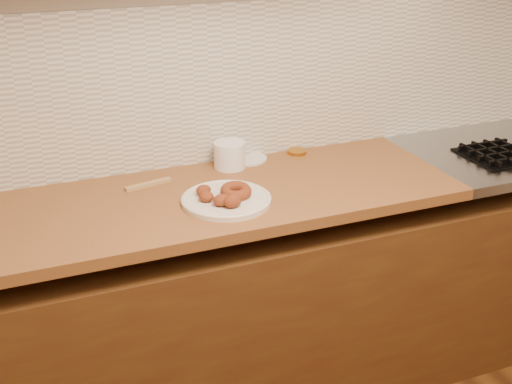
% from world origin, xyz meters
% --- Properties ---
extents(wall_back, '(4.00, 0.02, 2.70)m').
position_xyz_m(wall_back, '(0.00, 2.00, 1.35)').
color(wall_back, tan).
rests_on(wall_back, ground).
extents(base_cabinet, '(3.60, 0.60, 0.77)m').
position_xyz_m(base_cabinet, '(0.00, 1.69, 0.39)').
color(base_cabinet, '#533513').
rests_on(base_cabinet, floor).
extents(butcher_block, '(2.30, 0.62, 0.04)m').
position_xyz_m(butcher_block, '(-0.65, 1.69, 0.88)').
color(butcher_block, brown).
rests_on(butcher_block, base_cabinet).
extents(backsplash, '(3.60, 0.02, 0.60)m').
position_xyz_m(backsplash, '(0.00, 1.99, 1.20)').
color(backsplash, silver).
rests_on(backsplash, wall_back).
extents(donut_plate, '(0.30, 0.30, 0.02)m').
position_xyz_m(donut_plate, '(-0.35, 1.60, 0.91)').
color(donut_plate, silver).
rests_on(donut_plate, butcher_block).
extents(ring_donut, '(0.12, 0.12, 0.05)m').
position_xyz_m(ring_donut, '(-0.31, 1.60, 0.94)').
color(ring_donut, brown).
rests_on(ring_donut, donut_plate).
extents(fried_dough_chunks, '(0.13, 0.19, 0.04)m').
position_xyz_m(fried_dough_chunks, '(-0.39, 1.58, 0.94)').
color(fried_dough_chunks, brown).
rests_on(fried_dough_chunks, donut_plate).
extents(plastic_tub, '(0.14, 0.14, 0.10)m').
position_xyz_m(plastic_tub, '(-0.23, 1.90, 0.95)').
color(plastic_tub, white).
rests_on(plastic_tub, butcher_block).
extents(tub_lid, '(0.19, 0.19, 0.01)m').
position_xyz_m(tub_lid, '(-0.14, 1.94, 0.90)').
color(tub_lid, silver).
rests_on(tub_lid, butcher_block).
extents(brass_jar_lid, '(0.08, 0.08, 0.01)m').
position_xyz_m(brass_jar_lid, '(0.07, 1.94, 0.91)').
color(brass_jar_lid, '#BE8225').
rests_on(brass_jar_lid, butcher_block).
extents(wooden_utensil, '(0.17, 0.06, 0.01)m').
position_xyz_m(wooden_utensil, '(-0.56, 1.83, 0.91)').
color(wooden_utensil, tan).
rests_on(wooden_utensil, butcher_block).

